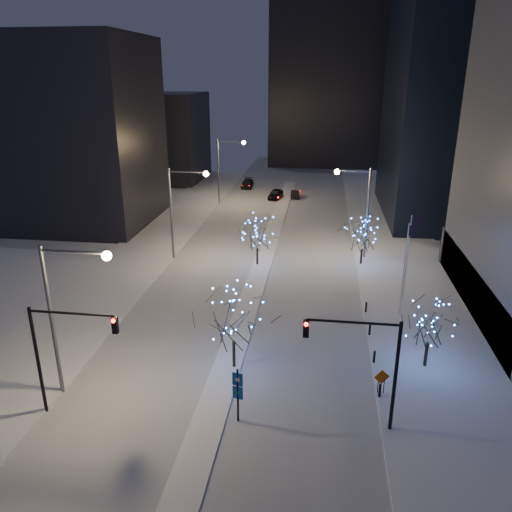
% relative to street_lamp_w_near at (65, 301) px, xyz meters
% --- Properties ---
extents(ground, '(160.00, 160.00, 0.00)m').
position_rel_street_lamp_w_near_xyz_m(ground, '(8.94, -2.00, -6.50)').
color(ground, white).
rests_on(ground, ground).
extents(road, '(20.00, 130.00, 0.02)m').
position_rel_street_lamp_w_near_xyz_m(road, '(8.94, 33.00, -6.49)').
color(road, '#B7BCC8').
rests_on(road, ground).
extents(median, '(2.00, 80.00, 0.15)m').
position_rel_street_lamp_w_near_xyz_m(median, '(8.94, 28.00, -6.42)').
color(median, silver).
rests_on(median, ground).
extents(east_sidewalk, '(10.00, 90.00, 0.15)m').
position_rel_street_lamp_w_near_xyz_m(east_sidewalk, '(23.94, 18.00, -6.42)').
color(east_sidewalk, silver).
rests_on(east_sidewalk, ground).
extents(west_sidewalk, '(8.00, 90.00, 0.15)m').
position_rel_street_lamp_w_near_xyz_m(west_sidewalk, '(-5.06, 18.00, -6.42)').
color(west_sidewalk, silver).
rests_on(west_sidewalk, ground).
extents(filler_west_near, '(22.00, 18.00, 24.00)m').
position_rel_street_lamp_w_near_xyz_m(filler_west_near, '(-19.06, 38.00, 5.50)').
color(filler_west_near, black).
rests_on(filler_west_near, ground).
extents(filler_west_far, '(18.00, 16.00, 16.00)m').
position_rel_street_lamp_w_near_xyz_m(filler_west_far, '(-17.06, 68.00, 1.50)').
color(filler_west_far, black).
rests_on(filler_west_far, ground).
extents(horizon_block, '(24.00, 14.00, 42.00)m').
position_rel_street_lamp_w_near_xyz_m(horizon_block, '(14.94, 90.00, 14.50)').
color(horizon_block, black).
rests_on(horizon_block, ground).
extents(street_lamp_w_near, '(4.40, 0.56, 10.00)m').
position_rel_street_lamp_w_near_xyz_m(street_lamp_w_near, '(0.00, 0.00, 0.00)').
color(street_lamp_w_near, '#595E66').
rests_on(street_lamp_w_near, ground).
extents(street_lamp_w_mid, '(4.40, 0.56, 10.00)m').
position_rel_street_lamp_w_near_xyz_m(street_lamp_w_mid, '(0.00, 25.00, 0.00)').
color(street_lamp_w_mid, '#595E66').
rests_on(street_lamp_w_mid, ground).
extents(street_lamp_w_far, '(4.40, 0.56, 10.00)m').
position_rel_street_lamp_w_near_xyz_m(street_lamp_w_far, '(0.00, 50.00, 0.00)').
color(street_lamp_w_far, '#595E66').
rests_on(street_lamp_w_far, ground).
extents(street_lamp_east, '(3.90, 0.56, 10.00)m').
position_rel_street_lamp_w_near_xyz_m(street_lamp_east, '(19.02, 28.00, -0.05)').
color(street_lamp_east, '#595E66').
rests_on(street_lamp_east, ground).
extents(traffic_signal_west, '(5.26, 0.43, 7.00)m').
position_rel_street_lamp_w_near_xyz_m(traffic_signal_west, '(0.50, -2.00, -1.74)').
color(traffic_signal_west, black).
rests_on(traffic_signal_west, ground).
extents(traffic_signal_east, '(5.26, 0.43, 7.00)m').
position_rel_street_lamp_w_near_xyz_m(traffic_signal_east, '(17.88, -1.00, -1.74)').
color(traffic_signal_east, black).
rests_on(traffic_signal_east, ground).
extents(flagpoles, '(1.35, 2.60, 8.00)m').
position_rel_street_lamp_w_near_xyz_m(flagpoles, '(22.30, 15.25, -1.70)').
color(flagpoles, silver).
rests_on(flagpoles, east_sidewalk).
extents(bollards, '(0.16, 12.16, 0.90)m').
position_rel_street_lamp_w_near_xyz_m(bollards, '(19.14, 8.00, -5.90)').
color(bollards, black).
rests_on(bollards, east_sidewalk).
extents(car_near, '(2.50, 4.82, 1.57)m').
position_rel_street_lamp_w_near_xyz_m(car_near, '(7.44, 54.58, -5.72)').
color(car_near, black).
rests_on(car_near, ground).
extents(car_mid, '(1.44, 3.89, 1.27)m').
position_rel_street_lamp_w_near_xyz_m(car_mid, '(10.58, 55.79, -5.86)').
color(car_mid, black).
rests_on(car_mid, ground).
extents(car_far, '(2.19, 5.01, 1.43)m').
position_rel_street_lamp_w_near_xyz_m(car_far, '(1.57, 62.44, -5.78)').
color(car_far, black).
rests_on(car_far, ground).
extents(holiday_tree_median_near, '(5.06, 5.06, 5.69)m').
position_rel_street_lamp_w_near_xyz_m(holiday_tree_median_near, '(9.44, 4.20, -2.70)').
color(holiday_tree_median_near, black).
rests_on(holiday_tree_median_near, median).
extents(holiday_tree_median_far, '(4.85, 4.85, 5.02)m').
position_rel_street_lamp_w_near_xyz_m(holiday_tree_median_far, '(8.44, 24.06, -3.11)').
color(holiday_tree_median_far, black).
rests_on(holiday_tree_median_far, median).
extents(holiday_tree_plaza_near, '(4.78, 4.78, 4.77)m').
position_rel_street_lamp_w_near_xyz_m(holiday_tree_plaza_near, '(22.63, 6.09, -3.20)').
color(holiday_tree_plaza_near, black).
rests_on(holiday_tree_plaza_near, east_sidewalk).
extents(holiday_tree_plaza_far, '(4.58, 4.58, 4.94)m').
position_rel_street_lamp_w_near_xyz_m(holiday_tree_plaza_far, '(19.44, 25.72, -3.21)').
color(holiday_tree_plaza_far, black).
rests_on(holiday_tree_plaza_far, east_sidewalk).
extents(wayfinding_sign, '(0.63, 0.22, 3.53)m').
position_rel_street_lamp_w_near_xyz_m(wayfinding_sign, '(10.65, -1.32, -4.33)').
color(wayfinding_sign, black).
rests_on(wayfinding_sign, ground).
extents(construction_sign, '(1.01, 0.30, 1.70)m').
position_rel_street_lamp_w_near_xyz_m(construction_sign, '(19.24, 2.40, -5.33)').
color(construction_sign, black).
rests_on(construction_sign, east_sidewalk).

